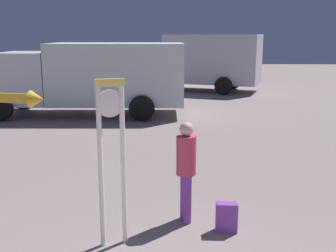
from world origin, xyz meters
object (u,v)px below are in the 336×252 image
(standing_clock, at_px, (111,148))
(box_truck_far, at_px, (198,60))
(arrow_sign, at_px, (4,127))
(box_truck_near, at_px, (97,75))
(backpack, at_px, (226,217))
(person_near_clock, at_px, (186,167))

(standing_clock, distance_m, box_truck_far, 17.00)
(arrow_sign, bearing_deg, box_truck_near, 93.66)
(box_truck_far, bearing_deg, arrow_sign, -101.64)
(arrow_sign, bearing_deg, standing_clock, -16.36)
(backpack, bearing_deg, person_near_clock, 151.50)
(arrow_sign, xyz_separation_m, box_truck_near, (-0.59, 9.29, -0.10))
(person_near_clock, xyz_separation_m, box_truck_far, (0.62, 16.13, 0.71))
(person_near_clock, height_order, box_truck_near, box_truck_near)
(arrow_sign, height_order, box_truck_near, box_truck_near)
(box_truck_near, relative_size, box_truck_far, 0.94)
(box_truck_far, bearing_deg, box_truck_near, -119.17)
(arrow_sign, xyz_separation_m, backpack, (3.39, -0.05, -1.37))
(backpack, height_order, box_truck_near, box_truck_near)
(backpack, height_order, box_truck_far, box_truck_far)
(box_truck_near, height_order, box_truck_far, box_truck_far)
(person_near_clock, bearing_deg, arrow_sign, -174.08)
(arrow_sign, distance_m, box_truck_far, 16.76)
(standing_clock, height_order, box_truck_far, box_truck_far)
(box_truck_near, bearing_deg, standing_clock, -76.66)
(person_near_clock, distance_m, box_truck_near, 9.63)
(person_near_clock, bearing_deg, backpack, -28.50)
(box_truck_near, bearing_deg, arrow_sign, -86.34)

